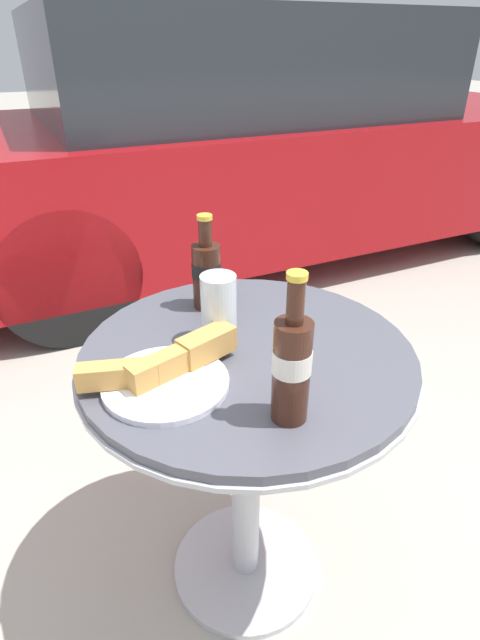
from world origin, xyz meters
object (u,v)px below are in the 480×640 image
object	(u,v)px
cola_bottle_left	(292,365)
drinking_glass	(219,312)
parked_car	(258,146)
lunch_plate_near	(167,371)
bistro_table	(247,414)
cola_bottle_right	(208,272)

from	to	relation	value
cola_bottle_left	drinking_glass	size ratio (longest dim) A/B	1.78
cola_bottle_left	parked_car	distance (m)	2.65
lunch_plate_near	parked_car	distance (m)	2.56
cola_bottle_left	drinking_glass	bearing A→B (deg)	91.62
lunch_plate_near	parked_car	world-z (taller)	parked_car
bistro_table	cola_bottle_left	bearing A→B (deg)	-97.79
bistro_table	drinking_glass	size ratio (longest dim) A/B	4.81
lunch_plate_near	parked_car	size ratio (longest dim) A/B	0.07
lunch_plate_near	cola_bottle_right	bearing A→B (deg)	52.83
cola_bottle_left	cola_bottle_right	distance (m)	0.42
cola_bottle_left	lunch_plate_near	size ratio (longest dim) A/B	0.84
bistro_table	drinking_glass	distance (m)	0.24
lunch_plate_near	cola_bottle_left	bearing A→B (deg)	-50.22
bistro_table	parked_car	xyz separation A→B (m)	(1.15, 2.16, 0.11)
cola_bottle_right	parked_car	bearing A→B (deg)	59.61
cola_bottle_left	cola_bottle_right	xyz separation A→B (m)	(0.03, 0.42, -0.02)
lunch_plate_near	parked_car	bearing A→B (deg)	58.82
cola_bottle_left	parked_car	size ratio (longest dim) A/B	0.06
cola_bottle_right	parked_car	world-z (taller)	parked_car
cola_bottle_left	lunch_plate_near	xyz separation A→B (m)	(-0.15, 0.18, -0.08)
bistro_table	cola_bottle_right	xyz separation A→B (m)	(0.00, 0.21, 0.25)
bistro_table	lunch_plate_near	distance (m)	0.26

